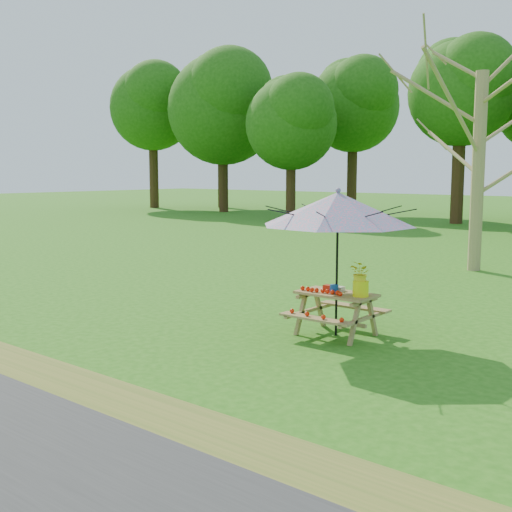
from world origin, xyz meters
The scene contains 6 objects.
ground centered at (0.00, 0.00, 0.00)m, with size 120.00×120.00×0.00m, color #266513.
picnic_table centered at (4.35, 1.30, 0.33)m, with size 1.20×1.32×0.67m.
patio_umbrella centered at (4.35, 1.30, 1.95)m, with size 2.97×2.97×2.27m.
produce_bins centered at (4.29, 1.31, 0.72)m, with size 0.28×0.33×0.13m.
tomatoes_row centered at (4.20, 1.12, 0.71)m, with size 0.77×0.13×0.07m, color red, non-canonical shape.
flower_bucket centered at (4.79, 1.28, 0.95)m, with size 0.40×0.37×0.53m.
Camera 1 is at (9.56, -6.90, 2.51)m, focal length 45.00 mm.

